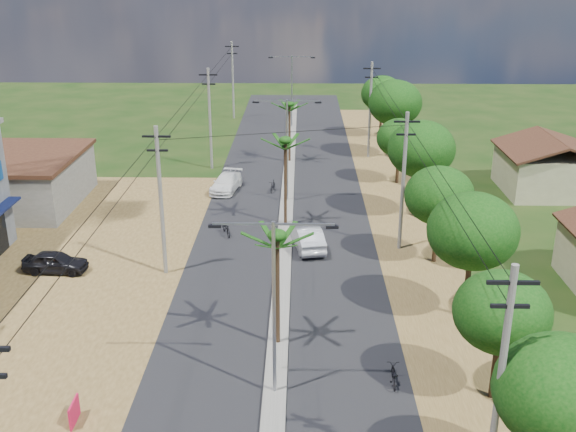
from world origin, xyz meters
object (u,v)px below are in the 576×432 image
object	(u,v)px
moto_rider_east	(393,376)
roadside_sign	(74,412)
car_parked_dark	(55,262)
car_silver_mid	(307,237)
car_white_far	(226,183)

from	to	relation	value
moto_rider_east	roadside_sign	xyz separation A→B (m)	(-13.20, -2.93, 0.08)
car_parked_dark	roadside_sign	bearing A→B (deg)	-155.35
roadside_sign	car_silver_mid	bearing A→B (deg)	61.25
car_parked_dark	moto_rider_east	distance (m)	21.84
car_silver_mid	car_parked_dark	distance (m)	15.62
car_white_far	car_parked_dark	distance (m)	17.79
car_white_far	car_parked_dark	bearing A→B (deg)	-108.77
car_silver_mid	car_parked_dark	bearing A→B (deg)	3.48
car_silver_mid	car_parked_dark	xyz separation A→B (m)	(-15.10, -3.98, -0.11)
car_parked_dark	moto_rider_east	bearing A→B (deg)	-117.69
car_parked_dark	moto_rider_east	size ratio (longest dim) A/B	2.39
car_silver_mid	roadside_sign	world-z (taller)	car_silver_mid
roadside_sign	car_parked_dark	bearing A→B (deg)	110.79
car_white_far	roadside_sign	distance (m)	29.77
car_white_far	car_silver_mid	bearing A→B (deg)	-50.58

